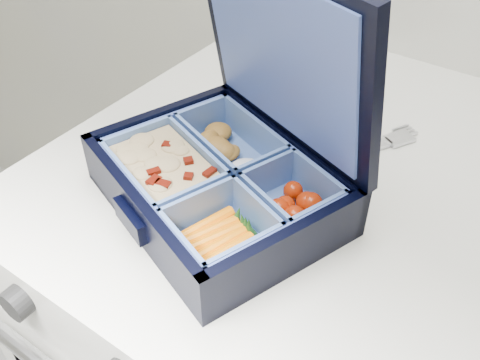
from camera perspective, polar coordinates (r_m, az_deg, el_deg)
The scene contains 3 objects.
bento_box at distance 0.51m, azimuth -2.42°, elevation -0.39°, with size 0.23×0.18×0.05m, color black, non-canonical shape.
burner_grate_rear at distance 0.71m, azimuth 8.88°, elevation 10.18°, with size 0.15×0.15×0.02m, color black.
fork at distance 0.59m, azimuth 9.71°, elevation 2.16°, with size 0.03×0.19×0.01m, color silver, non-canonical shape.
Camera 1 is at (0.65, 1.21, 1.32)m, focal length 40.00 mm.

